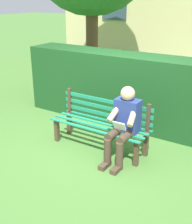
# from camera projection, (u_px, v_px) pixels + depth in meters

# --- Properties ---
(ground) EXTENTS (60.00, 60.00, 0.00)m
(ground) POSITION_uv_depth(u_px,v_px,m) (99.00, 148.00, 5.05)
(ground) COLOR #477533
(park_bench) EXTENTS (1.70, 0.52, 0.87)m
(park_bench) POSITION_uv_depth(u_px,v_px,m) (102.00, 122.00, 4.94)
(park_bench) COLOR #4C3828
(park_bench) RESTS_ON ground
(person_seated) EXTENTS (0.44, 0.73, 1.17)m
(person_seated) POSITION_uv_depth(u_px,v_px,m) (124.00, 123.00, 4.49)
(person_seated) COLOR navy
(person_seated) RESTS_ON ground
(hedge_backdrop) EXTENTS (5.31, 0.78, 1.50)m
(hedge_backdrop) POSITION_uv_depth(u_px,v_px,m) (151.00, 92.00, 5.53)
(hedge_backdrop) COLOR #19471E
(hedge_backdrop) RESTS_ON ground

